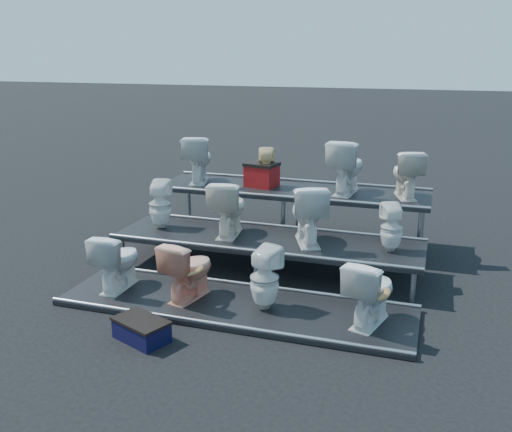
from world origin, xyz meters
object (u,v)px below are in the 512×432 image
(toilet_0, at_px, (117,260))
(toilet_8, at_px, (198,159))
(toilet_7, at_px, (392,228))
(step_stool, at_px, (142,331))
(toilet_2, at_px, (265,278))
(toilet_5, at_px, (229,207))
(toilet_11, at_px, (406,174))
(toilet_4, at_px, (160,204))
(toilet_10, at_px, (346,166))
(toilet_6, at_px, (308,213))
(toilet_3, at_px, (370,291))
(toilet_9, at_px, (266,168))
(toilet_1, at_px, (188,269))
(red_crate, at_px, (262,176))

(toilet_0, relative_size, toilet_8, 0.96)
(toilet_7, bearing_deg, step_stool, 22.12)
(toilet_2, height_order, step_stool, toilet_2)
(toilet_2, distance_m, toilet_5, 1.65)
(toilet_11, xyz_separation_m, step_stool, (-2.38, -3.62, -1.11))
(toilet_4, relative_size, toilet_5, 0.89)
(toilet_10, bearing_deg, toilet_11, -173.94)
(toilet_7, bearing_deg, toilet_0, -0.72)
(toilet_6, distance_m, toilet_7, 1.10)
(toilet_3, distance_m, toilet_9, 3.35)
(toilet_1, relative_size, toilet_5, 0.93)
(toilet_1, bearing_deg, toilet_4, -39.36)
(toilet_10, height_order, red_crate, toilet_10)
(toilet_10, height_order, step_stool, toilet_10)
(toilet_8, bearing_deg, toilet_11, 165.14)
(toilet_4, distance_m, toilet_10, 2.81)
(toilet_0, relative_size, toilet_1, 1.00)
(red_crate, bearing_deg, toilet_2, -60.06)
(toilet_0, distance_m, toilet_6, 2.51)
(toilet_8, bearing_deg, toilet_5, 113.06)
(toilet_9, bearing_deg, toilet_7, 133.83)
(toilet_9, relative_size, toilet_10, 0.75)
(toilet_0, relative_size, toilet_10, 0.90)
(toilet_4, distance_m, red_crate, 1.74)
(toilet_7, xyz_separation_m, toilet_10, (-0.81, 1.30, 0.50))
(red_crate, bearing_deg, toilet_3, -40.08)
(toilet_4, bearing_deg, toilet_9, -142.47)
(toilet_10, bearing_deg, toilet_7, 127.98)
(toilet_5, xyz_separation_m, toilet_8, (-1.01, 1.30, 0.39))
(toilet_11, height_order, red_crate, toilet_11)
(toilet_4, bearing_deg, toilet_6, 170.06)
(toilet_3, height_order, toilet_10, toilet_10)
(toilet_5, bearing_deg, toilet_0, 46.52)
(toilet_10, bearing_deg, toilet_0, 53.47)
(toilet_2, relative_size, toilet_11, 1.05)
(toilet_2, height_order, toilet_9, toilet_9)
(toilet_6, bearing_deg, red_crate, -73.15)
(toilet_2, bearing_deg, toilet_6, -79.71)
(toilet_0, distance_m, toilet_1, 0.97)
(toilet_1, distance_m, step_stool, 1.07)
(toilet_6, bearing_deg, toilet_5, -21.73)
(toilet_4, bearing_deg, toilet_7, 170.06)
(toilet_11, bearing_deg, toilet_9, -17.48)
(toilet_0, bearing_deg, toilet_5, -127.04)
(toilet_7, relative_size, toilet_11, 0.88)
(toilet_6, height_order, toilet_10, toilet_10)
(toilet_8, xyz_separation_m, toilet_10, (2.41, 0.00, 0.03))
(toilet_0, bearing_deg, toilet_8, -89.24)
(toilet_0, distance_m, toilet_3, 3.11)
(toilet_9, relative_size, toilet_11, 0.87)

